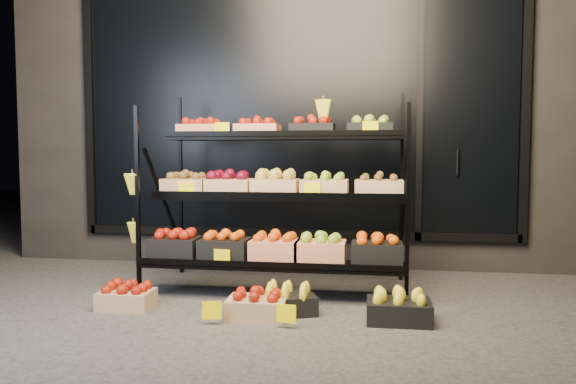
% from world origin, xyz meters
% --- Properties ---
extents(ground, '(24.00, 24.00, 0.00)m').
position_xyz_m(ground, '(0.00, 0.00, 0.00)').
color(ground, '#514F4C').
rests_on(ground, ground).
extents(building, '(6.00, 2.08, 3.50)m').
position_xyz_m(building, '(0.00, 2.59, 1.75)').
color(building, '#2D2826').
rests_on(building, ground).
extents(display_rack, '(2.18, 1.02, 1.70)m').
position_xyz_m(display_rack, '(-0.01, 0.60, 0.79)').
color(display_rack, black).
rests_on(display_rack, ground).
extents(tag_floor_a, '(0.13, 0.01, 0.12)m').
position_xyz_m(tag_floor_a, '(-0.26, -0.40, 0.06)').
color(tag_floor_a, '#FFE600').
rests_on(tag_floor_a, ground).
extents(tag_floor_b, '(0.13, 0.01, 0.12)m').
position_xyz_m(tag_floor_b, '(0.23, -0.40, 0.06)').
color(tag_floor_b, '#FFE600').
rests_on(tag_floor_b, ground).
extents(floor_crate_left, '(0.39, 0.29, 0.19)m').
position_xyz_m(floor_crate_left, '(-1.00, -0.10, 0.09)').
color(floor_crate_left, tan).
rests_on(floor_crate_left, ground).
extents(floor_crate_midleft, '(0.48, 0.41, 0.20)m').
position_xyz_m(floor_crate_midleft, '(0.18, -0.05, 0.09)').
color(floor_crate_midleft, black).
rests_on(floor_crate_midleft, ground).
extents(floor_crate_midright, '(0.41, 0.31, 0.20)m').
position_xyz_m(floor_crate_midright, '(-0.00, -0.19, 0.10)').
color(floor_crate_midright, tan).
rests_on(floor_crate_midright, ground).
extents(floor_crate_right, '(0.43, 0.32, 0.21)m').
position_xyz_m(floor_crate_right, '(0.96, -0.13, 0.10)').
color(floor_crate_right, black).
rests_on(floor_crate_right, ground).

